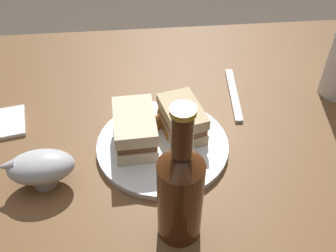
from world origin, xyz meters
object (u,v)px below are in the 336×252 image
(sandwich_half_left, at_px, (182,119))
(fork, at_px, (234,94))
(sandwich_half_right, at_px, (135,129))
(plate, at_px, (163,145))
(cider_bottle, at_px, (180,191))
(gravy_boat, at_px, (40,167))

(sandwich_half_left, height_order, fork, sandwich_half_left)
(sandwich_half_left, distance_m, sandwich_half_right, 0.09)
(plate, height_order, cider_bottle, cider_bottle)
(sandwich_half_left, height_order, cider_bottle, cider_bottle)
(sandwich_half_left, height_order, sandwich_half_right, sandwich_half_right)
(sandwich_half_right, height_order, cider_bottle, cider_bottle)
(plate, relative_size, sandwich_half_left, 2.09)
(fork, bearing_deg, cider_bottle, -21.17)
(sandwich_half_right, bearing_deg, fork, 31.90)
(cider_bottle, bearing_deg, sandwich_half_right, 107.92)
(sandwich_half_right, bearing_deg, cider_bottle, -72.08)
(sandwich_half_left, xyz_separation_m, gravy_boat, (-0.25, -0.09, -0.00))
(sandwich_half_left, relative_size, sandwich_half_right, 0.99)
(plate, distance_m, fork, 0.22)
(sandwich_half_left, xyz_separation_m, sandwich_half_right, (-0.09, -0.02, 0.00))
(sandwich_half_left, bearing_deg, gravy_boat, -159.58)
(sandwich_half_right, distance_m, gravy_boat, 0.18)
(sandwich_half_right, distance_m, cider_bottle, 0.20)
(sandwich_half_left, bearing_deg, plate, -142.66)
(plate, relative_size, fork, 1.38)
(plate, xyz_separation_m, cider_bottle, (0.01, -0.18, 0.09))
(gravy_boat, height_order, cider_bottle, cider_bottle)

